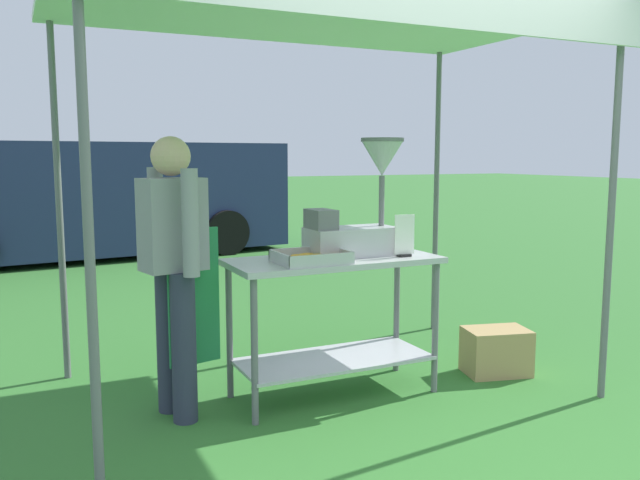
# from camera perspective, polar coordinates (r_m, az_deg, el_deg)

# --- Properties ---
(ground_plane) EXTENTS (70.00, 70.00, 0.00)m
(ground_plane) POSITION_cam_1_polar(r_m,az_deg,el_deg) (8.68, -12.21, -2.75)
(ground_plane) COLOR #33702D
(stall_canopy) EXTENTS (3.20, 2.01, 2.40)m
(stall_canopy) POSITION_cam_1_polar(r_m,az_deg,el_deg) (4.15, 0.63, 18.58)
(stall_canopy) COLOR slate
(stall_canopy) RESTS_ON ground
(donut_cart) EXTENTS (1.31, 0.56, 0.88)m
(donut_cart) POSITION_cam_1_polar(r_m,az_deg,el_deg) (4.08, 1.20, -5.01)
(donut_cart) COLOR #B7B7BC
(donut_cart) RESTS_ON ground
(donut_tray) EXTENTS (0.41, 0.33, 0.07)m
(donut_tray) POSITION_cam_1_polar(r_m,az_deg,el_deg) (3.85, -0.79, -1.62)
(donut_tray) COLOR #B7B7BC
(donut_tray) RESTS_ON donut_cart
(donut_fryer) EXTENTS (0.64, 0.28, 0.74)m
(donut_fryer) POSITION_cam_1_polar(r_m,az_deg,el_deg) (4.13, 3.46, 2.55)
(donut_fryer) COLOR #B7B7BC
(donut_fryer) RESTS_ON donut_cart
(menu_sign) EXTENTS (0.13, 0.05, 0.26)m
(menu_sign) POSITION_cam_1_polar(r_m,az_deg,el_deg) (4.11, 7.38, 0.12)
(menu_sign) COLOR black
(menu_sign) RESTS_ON donut_cart
(vendor) EXTENTS (0.47, 0.54, 1.61)m
(vendor) POSITION_cam_1_polar(r_m,az_deg,el_deg) (3.79, -12.55, -1.92)
(vendor) COLOR #2D3347
(vendor) RESTS_ON ground
(supply_crate) EXTENTS (0.49, 0.39, 0.32)m
(supply_crate) POSITION_cam_1_polar(r_m,az_deg,el_deg) (4.74, 15.11, -9.36)
(supply_crate) COLOR tan
(supply_crate) RESTS_ON ground
(van_navy) EXTENTS (5.74, 2.50, 1.69)m
(van_navy) POSITION_cam_1_polar(r_m,az_deg,el_deg) (10.38, -19.06, 3.54)
(van_navy) COLOR navy
(van_navy) RESTS_ON ground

